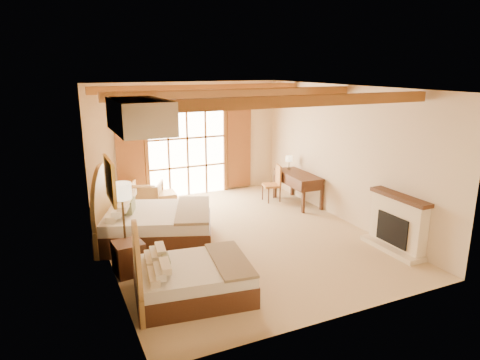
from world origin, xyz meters
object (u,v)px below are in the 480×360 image
bed_far (149,223)px  desk (298,187)px  nightstand (129,258)px  bed_near (185,277)px  armchair (146,196)px

bed_far → desk: size_ratio=1.78×
nightstand → bed_near: bearing=-69.1°
armchair → desk: bearing=-173.3°
bed_far → desk: (4.25, 0.98, -0.00)m
desk → bed_far: bearing=-164.0°
bed_far → nightstand: 1.38m
desk → nightstand: bearing=-152.9°
bed_near → bed_far: size_ratio=0.71×
nightstand → armchair: armchair is taller
bed_far → armchair: size_ratio=3.50×
bed_near → nightstand: 1.40m
bed_far → bed_near: bearing=-69.5°
bed_near → bed_far: 2.45m
bed_near → desk: bearing=46.8°
nightstand → desk: size_ratio=0.38×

